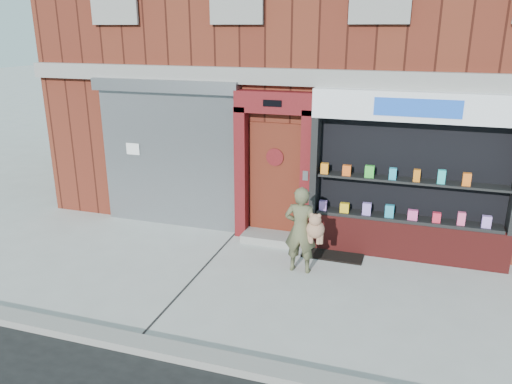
% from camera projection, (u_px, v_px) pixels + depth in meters
% --- Properties ---
extents(ground, '(80.00, 80.00, 0.00)m').
position_uv_depth(ground, '(286.00, 288.00, 8.06)').
color(ground, '#9E9E99').
rests_on(ground, ground).
extents(curb, '(60.00, 0.30, 0.12)m').
position_uv_depth(curb, '(242.00, 366.00, 6.10)').
color(curb, gray).
rests_on(curb, ground).
extents(building, '(12.00, 8.16, 8.00)m').
position_uv_depth(building, '(350.00, 27.00, 12.22)').
color(building, '#561E13').
rests_on(building, ground).
extents(shutter_bay, '(3.10, 0.30, 3.04)m').
position_uv_depth(shutter_bay, '(168.00, 145.00, 10.13)').
color(shutter_bay, gray).
rests_on(shutter_bay, ground).
extents(red_door_bay, '(1.52, 0.58, 2.90)m').
position_uv_depth(red_door_bay, '(274.00, 168.00, 9.50)').
color(red_door_bay, '#4F0D10').
rests_on(red_door_bay, ground).
extents(pharmacy_bay, '(3.50, 0.41, 3.00)m').
position_uv_depth(pharmacy_bay, '(410.00, 185.00, 8.76)').
color(pharmacy_bay, maroon).
rests_on(pharmacy_bay, ground).
extents(woman, '(0.69, 0.37, 1.51)m').
position_uv_depth(woman, '(302.00, 230.00, 8.38)').
color(woman, brown).
rests_on(woman, ground).
extents(doormat, '(1.11, 0.79, 0.03)m').
position_uv_depth(doormat, '(334.00, 252.00, 9.30)').
color(doormat, black).
rests_on(doormat, ground).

